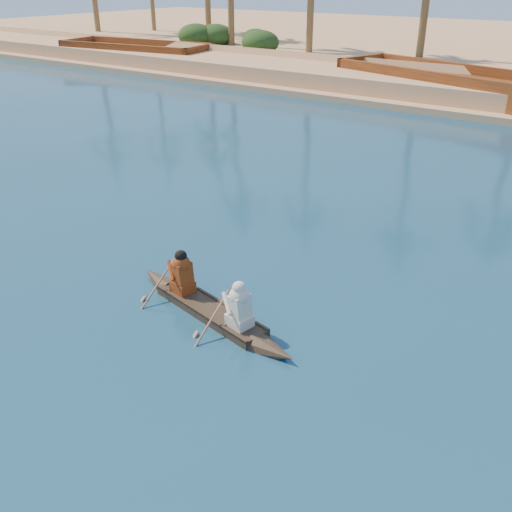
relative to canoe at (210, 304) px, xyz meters
The scene contains 3 objects.
canoe is the anchor object (origin of this frame).
barge_left 39.08m from the canoe, 138.38° to the left, with size 12.98×5.93×2.08m.
barge_mid 26.65m from the canoe, 98.64° to the left, with size 13.79×7.84×2.18m.
Camera 1 is at (-0.95, -7.91, 6.80)m, focal length 40.00 mm.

